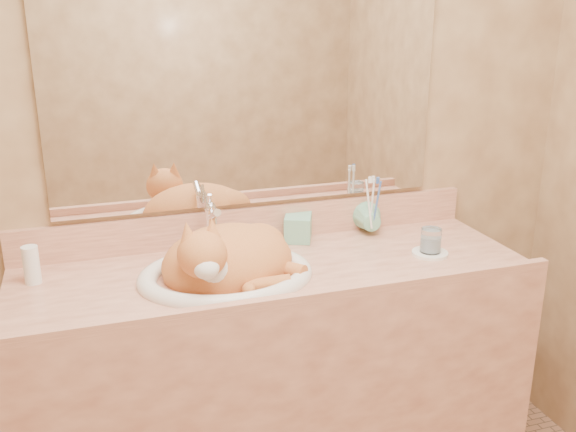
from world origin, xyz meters
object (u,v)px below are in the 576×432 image
object	(u,v)px
soap_dispenser	(297,217)
toothbrush_cup	(372,224)
sink_basin	(225,252)
vanity_counter	(276,386)
water_glass	(431,240)
cat	(226,256)

from	to	relation	value
soap_dispenser	toothbrush_cup	size ratio (longest dim) A/B	1.90
sink_basin	soap_dispenser	xyz separation A→B (m)	(0.29, 0.19, 0.02)
vanity_counter	water_glass	size ratio (longest dim) A/B	20.11
sink_basin	water_glass	xyz separation A→B (m)	(0.68, -0.03, -0.03)
sink_basin	cat	world-z (taller)	cat
vanity_counter	soap_dispenser	size ratio (longest dim) A/B	7.96
water_glass	cat	bearing A→B (deg)	177.48
cat	soap_dispenser	size ratio (longest dim) A/B	2.04
soap_dispenser	water_glass	size ratio (longest dim) A/B	2.52
toothbrush_cup	water_glass	size ratio (longest dim) A/B	1.33
sink_basin	toothbrush_cup	bearing A→B (deg)	14.84
cat	soap_dispenser	distance (m)	0.34
cat	toothbrush_cup	distance (m)	0.59
vanity_counter	soap_dispenser	xyz separation A→B (m)	(0.13, 0.17, 0.53)
toothbrush_cup	water_glass	xyz separation A→B (m)	(0.11, -0.21, 0.00)
soap_dispenser	toothbrush_cup	distance (m)	0.28
sink_basin	toothbrush_cup	world-z (taller)	sink_basin
cat	water_glass	world-z (taller)	cat
sink_basin	soap_dispenser	distance (m)	0.35
vanity_counter	cat	world-z (taller)	cat
vanity_counter	cat	bearing A→B (deg)	-173.22
toothbrush_cup	water_glass	distance (m)	0.24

